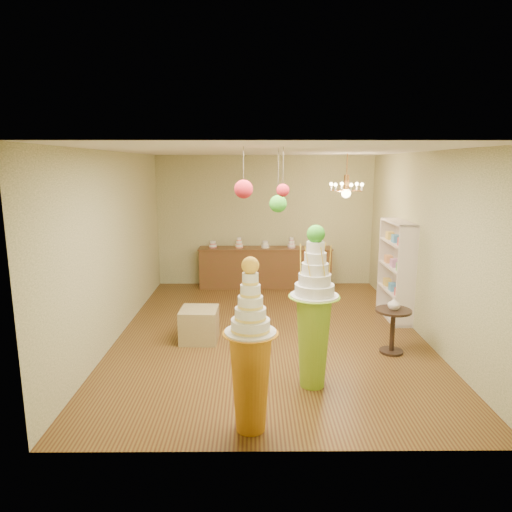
{
  "coord_description": "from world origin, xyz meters",
  "views": [
    {
      "loc": [
        -0.29,
        -7.3,
        2.8
      ],
      "look_at": [
        -0.23,
        0.0,
        1.33
      ],
      "focal_mm": 32.0,
      "sensor_mm": 36.0,
      "label": 1
    }
  ],
  "objects_px": {
    "pedestal_orange": "(251,366)",
    "sideboard": "(265,267)",
    "round_table": "(393,325)",
    "pedestal_green": "(314,321)"
  },
  "relations": [
    {
      "from": "pedestal_orange",
      "to": "sideboard",
      "type": "relative_size",
      "value": 0.62
    },
    {
      "from": "round_table",
      "to": "pedestal_green",
      "type": "bearing_deg",
      "value": -142.11
    },
    {
      "from": "pedestal_orange",
      "to": "round_table",
      "type": "xyz_separation_m",
      "value": [
        2.12,
        2.02,
        -0.28
      ]
    },
    {
      "from": "pedestal_orange",
      "to": "sideboard",
      "type": "height_order",
      "value": "pedestal_orange"
    },
    {
      "from": "pedestal_orange",
      "to": "round_table",
      "type": "relative_size",
      "value": 2.79
    },
    {
      "from": "pedestal_orange",
      "to": "round_table",
      "type": "bearing_deg",
      "value": 43.58
    },
    {
      "from": "sideboard",
      "to": "pedestal_green",
      "type": "bearing_deg",
      "value": -84.38
    },
    {
      "from": "pedestal_green",
      "to": "pedestal_orange",
      "type": "xyz_separation_m",
      "value": [
        -0.79,
        -0.98,
        -0.15
      ]
    },
    {
      "from": "pedestal_green",
      "to": "round_table",
      "type": "xyz_separation_m",
      "value": [
        1.33,
        1.04,
        -0.43
      ]
    },
    {
      "from": "sideboard",
      "to": "round_table",
      "type": "distance_m",
      "value": 4.21
    }
  ]
}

